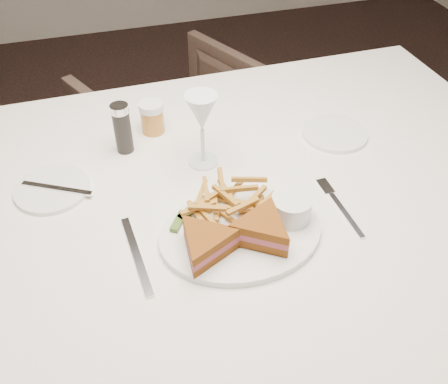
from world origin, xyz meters
TOP-DOWN VIEW (x-y plane):
  - ground at (0.00, 0.00)m, footprint 5.00×5.00m
  - table at (0.03, -0.15)m, footprint 1.55×1.04m
  - chair_far at (0.13, 0.67)m, footprint 0.82×0.80m
  - table_setting at (0.02, -0.19)m, footprint 0.83×0.60m

SIDE VIEW (x-z plane):
  - ground at x=0.00m, z-range 0.00..0.00m
  - chair_far at x=0.13m, z-range 0.00..0.65m
  - table at x=0.03m, z-range 0.00..0.75m
  - table_setting at x=0.02m, z-range 0.70..0.88m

